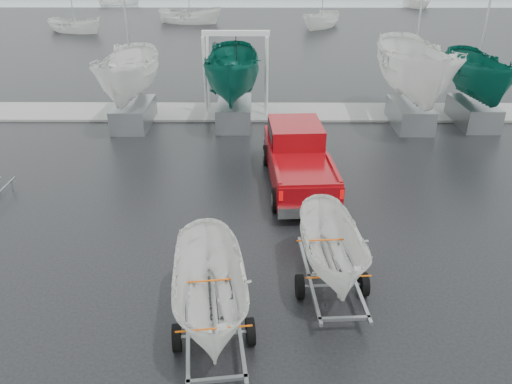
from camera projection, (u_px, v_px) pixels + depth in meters
name	position (u px, v px, depth m)	size (l,w,h in m)	color
ground_plane	(257.00, 252.00, 14.26)	(120.00, 120.00, 0.00)	black
dock	(258.00, 112.00, 25.86)	(30.00, 3.00, 0.12)	gray
pickup_truck	(297.00, 155.00, 18.03)	(2.51, 6.12, 2.00)	maroon
trailer_hitched	(336.00, 208.00, 11.62)	(1.81, 3.67, 4.35)	gray
trailer_parked	(209.00, 240.00, 9.97)	(1.85, 3.72, 4.75)	gray
boat_hoist	(236.00, 61.00, 24.69)	(3.30, 2.18, 4.12)	silver
keelboat_0	(126.00, 42.00, 22.36)	(2.48, 3.20, 10.65)	gray
keelboat_1	(233.00, 39.00, 22.47)	(2.53, 3.20, 7.83)	gray
keelboat_2	(422.00, 25.00, 21.95)	(2.95, 3.20, 11.13)	gray
keelboat_3	(486.00, 47.00, 22.66)	(2.32, 3.20, 10.49)	gray
moored_boat_0	(76.00, 32.00, 49.04)	(3.04, 3.00, 11.07)	silver
moored_boat_1	(190.00, 23.00, 54.58)	(3.24, 3.18, 11.59)	silver
moored_boat_2	(321.00, 27.00, 51.89)	(3.48, 3.51, 11.35)	silver
moored_boat_3	(413.00, 7.00, 68.05)	(2.84, 2.89, 11.13)	silver
moored_boat_4	(120.00, 5.00, 70.69)	(3.15, 3.12, 11.07)	silver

